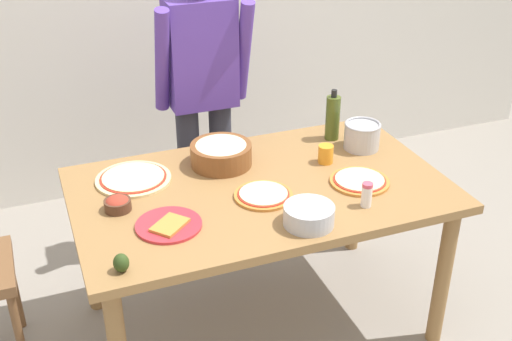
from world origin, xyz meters
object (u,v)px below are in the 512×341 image
olive_oil_bottle (333,117)px  salt_shaker (367,195)px  pizza_cooked_on_tray (360,181)px  mixing_bowl_steel (309,215)px  plate_with_slice (169,225)px  small_sauce_bowl (118,204)px  dining_table (260,204)px  avocado (121,263)px  person_cook (202,88)px  pizza_raw_on_board (133,178)px  pizza_second_cooked (263,195)px  steel_pot (362,135)px  cup_orange (326,154)px  popcorn_bowl (221,152)px

olive_oil_bottle → salt_shaker: 0.65m
pizza_cooked_on_tray → mixing_bowl_steel: bearing=-147.7°
plate_with_slice → small_sauce_bowl: 0.25m
dining_table → pizza_cooked_on_tray: size_ratio=6.15×
small_sauce_bowl → avocado: bearing=-98.5°
olive_oil_bottle → avocado: 1.37m
person_cook → pizza_raw_on_board: (-0.48, -0.51, -0.17)m
mixing_bowl_steel → dining_table: bearing=100.9°
pizza_second_cooked → mixing_bowl_steel: bearing=-71.1°
dining_table → steel_pot: (0.59, 0.17, 0.16)m
pizza_second_cooked → pizza_raw_on_board: bearing=145.0°
olive_oil_bottle → cup_orange: (-0.14, -0.22, -0.07)m
person_cook → steel_pot: size_ratio=9.34×
steel_pot → mixing_bowl_steel: bearing=-135.1°
steel_pot → small_sauce_bowl: bearing=-173.0°
pizza_raw_on_board → pizza_second_cooked: size_ratio=1.33×
popcorn_bowl → steel_pot: size_ratio=1.61×
popcorn_bowl → cup_orange: (0.45, -0.15, -0.02)m
person_cook → cup_orange: person_cook is taller
steel_pot → pizza_second_cooked: bearing=-156.8°
plate_with_slice → avocado: bearing=-135.9°
small_sauce_bowl → olive_oil_bottle: (1.11, 0.29, 0.08)m
pizza_second_cooked → cup_orange: 0.43m
steel_pot → cup_orange: (-0.23, -0.07, -0.02)m
plate_with_slice → small_sauce_bowl: size_ratio=2.36×
mixing_bowl_steel → salt_shaker: salt_shaker is taller
plate_with_slice → cup_orange: bearing=18.4°
pizza_second_cooked → steel_pot: (0.61, 0.26, 0.06)m
mixing_bowl_steel → steel_pot: bearing=44.9°
olive_oil_bottle → popcorn_bowl: bearing=-173.5°
pizza_second_cooked → olive_oil_bottle: size_ratio=0.97×
person_cook → pizza_raw_on_board: bearing=-133.0°
pizza_cooked_on_tray → small_sauce_bowl: 1.03m
dining_table → popcorn_bowl: 0.31m
person_cook → steel_pot: bearing=-43.7°
olive_oil_bottle → cup_orange: olive_oil_bottle is taller
salt_shaker → pizza_cooked_on_tray: bearing=68.6°
dining_table → pizza_second_cooked: (-0.02, -0.09, 0.10)m
pizza_second_cooked → small_sauce_bowl: 0.60m
person_cook → pizza_raw_on_board: size_ratio=4.91×
pizza_second_cooked → plate_with_slice: plate_with_slice is taller
popcorn_bowl → olive_oil_bottle: olive_oil_bottle is taller
plate_with_slice → avocado: (-0.22, -0.22, 0.03)m
small_sauce_bowl → cup_orange: 0.97m
dining_table → small_sauce_bowl: small_sauce_bowl is taller
cup_orange → mixing_bowl_steel: bearing=-123.4°
dining_table → cup_orange: (0.36, 0.10, 0.13)m
popcorn_bowl → avocado: 0.86m
pizza_second_cooked → mixing_bowl_steel: mixing_bowl_steel is taller
plate_with_slice → small_sauce_bowl: bearing=129.5°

